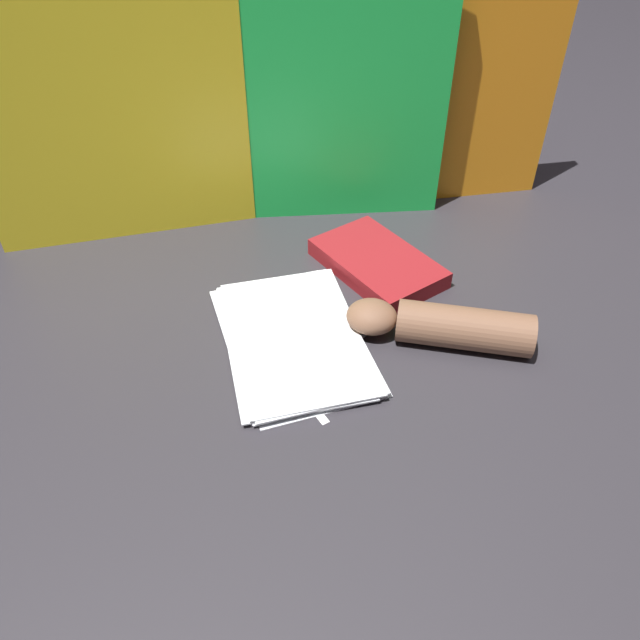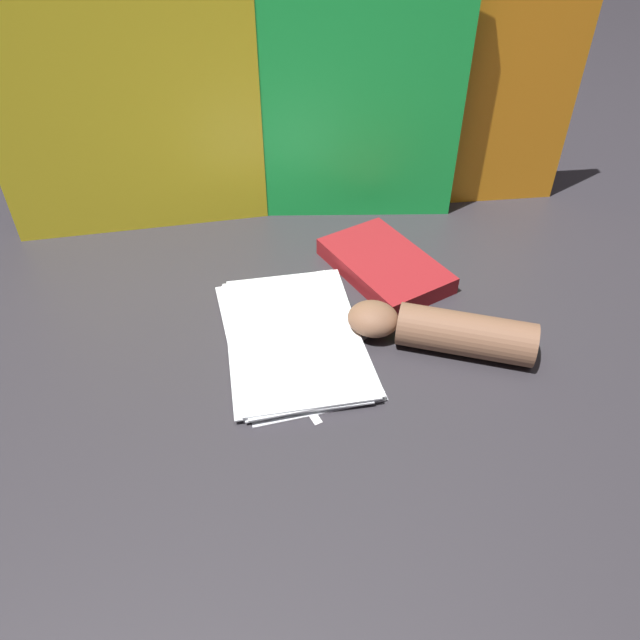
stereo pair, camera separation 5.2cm
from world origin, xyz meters
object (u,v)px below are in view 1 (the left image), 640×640
at_px(paper_stack, 293,338).
at_px(scissors, 348,347).
at_px(book_closed, 377,263).
at_px(hand_forearm, 442,325).

xyz_separation_m(paper_stack, scissors, (0.09, -0.04, -0.00)).
bearing_deg(book_closed, hand_forearm, -78.94).
distance_m(paper_stack, book_closed, 0.27).
relative_size(paper_stack, scissors, 2.48).
bearing_deg(paper_stack, hand_forearm, -13.23).
relative_size(paper_stack, book_closed, 1.24).
bearing_deg(paper_stack, book_closed, 39.24).
distance_m(paper_stack, hand_forearm, 0.27).
height_order(paper_stack, scissors, paper_stack).
relative_size(book_closed, scissors, 2.00).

